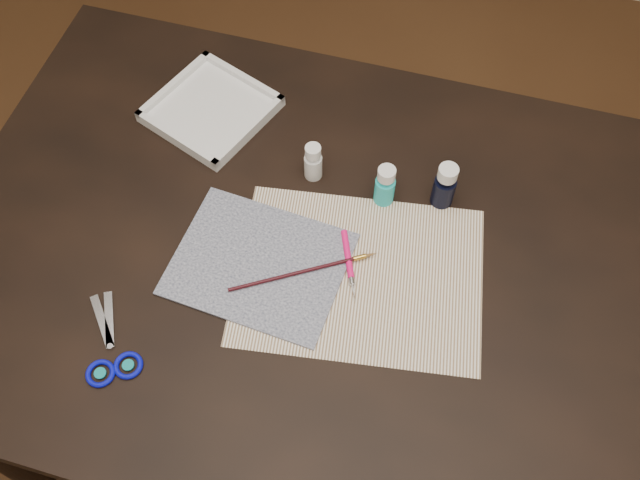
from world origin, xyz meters
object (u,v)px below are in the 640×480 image
(paint_bottle_white, at_px, (313,162))
(scissors, at_px, (104,339))
(paint_bottle_navy, at_px, (445,185))
(paper, at_px, (359,275))
(palette_tray, at_px, (211,109))
(canvas, at_px, (259,264))
(paint_bottle_cyan, at_px, (385,185))

(paint_bottle_white, bearing_deg, scissors, -119.76)
(paint_bottle_white, height_order, paint_bottle_navy, paint_bottle_navy)
(paper, height_order, paint_bottle_navy, paint_bottle_navy)
(paint_bottle_white, relative_size, paint_bottle_navy, 0.83)
(palette_tray, bearing_deg, scissors, -90.03)
(paper, relative_size, paint_bottle_navy, 4.27)
(canvas, bearing_deg, paint_bottle_navy, 37.99)
(paint_bottle_white, height_order, palette_tray, paint_bottle_white)
(paper, distance_m, paint_bottle_cyan, 0.16)
(canvas, relative_size, paint_bottle_navy, 2.96)
(paper, height_order, paint_bottle_cyan, paint_bottle_cyan)
(canvas, bearing_deg, palette_tray, 123.48)
(paint_bottle_navy, relative_size, palette_tray, 0.47)
(paint_bottle_white, bearing_deg, paper, -53.59)
(paper, xyz_separation_m, paint_bottle_white, (-0.13, 0.18, 0.04))
(paper, relative_size, paint_bottle_white, 5.16)
(paper, bearing_deg, canvas, -171.26)
(scissors, bearing_deg, palette_tray, -40.47)
(paint_bottle_white, xyz_separation_m, paint_bottle_cyan, (0.13, -0.02, 0.00))
(canvas, distance_m, paint_bottle_white, 0.21)
(paint_bottle_white, height_order, paint_bottle_cyan, paint_bottle_cyan)
(scissors, bearing_deg, paint_bottle_cyan, -83.96)
(paint_bottle_cyan, distance_m, palette_tray, 0.38)
(canvas, relative_size, paint_bottle_white, 3.57)
(scissors, bearing_deg, paper, -98.81)
(paint_bottle_cyan, height_order, palette_tray, paint_bottle_cyan)
(paint_bottle_white, bearing_deg, paint_bottle_navy, 1.67)
(paint_bottle_cyan, xyz_separation_m, palette_tray, (-0.36, 0.10, -0.03))
(paint_bottle_cyan, bearing_deg, paint_bottle_white, 172.56)
(paint_bottle_cyan, height_order, paint_bottle_navy, paint_bottle_navy)
(paint_bottle_navy, xyz_separation_m, palette_tray, (-0.46, 0.08, -0.04))
(paint_bottle_white, bearing_deg, palette_tray, 159.17)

